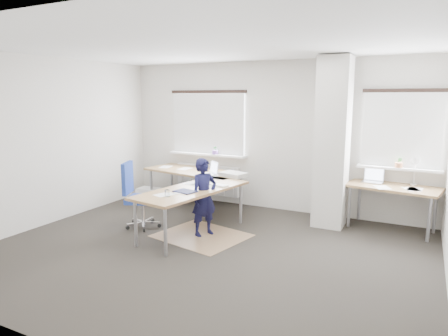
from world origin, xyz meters
The scene contains 8 objects.
ground centered at (0.00, 0.00, 0.00)m, with size 6.00×6.00×0.00m, color black.
room_shell centered at (0.18, 0.45, 1.75)m, with size 6.04×5.04×2.82m.
floor_mat centered at (-0.35, 0.51, 0.00)m, with size 1.29×1.09×0.01m, color #896A4A.
white_crate centered at (-2.37, 1.85, 0.14)m, with size 0.46×0.32×0.28m, color white.
desk_main centered at (-0.86, 1.21, 0.69)m, with size 2.40×2.98×0.96m.
desk_side centered at (2.25, 2.16, 0.69)m, with size 1.50×0.93×1.22m.
task_chair centered at (-1.46, 0.43, 0.30)m, with size 0.64×0.62×1.09m.
person centered at (-0.34, 0.58, 0.61)m, with size 0.44×0.29×1.22m, color black.
Camera 1 is at (2.63, -4.64, 2.14)m, focal length 32.00 mm.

